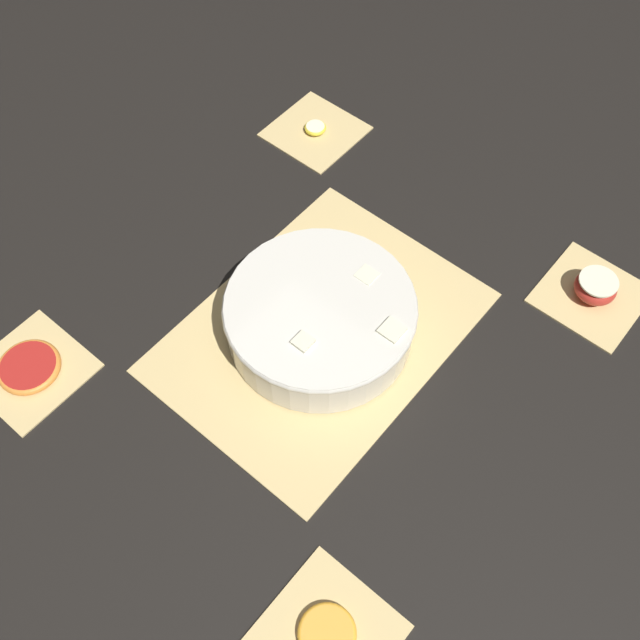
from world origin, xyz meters
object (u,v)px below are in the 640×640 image
fruit_salad_bowl (320,316)px  orange_slice_whole (327,633)px  banana_coin_single (315,128)px  grapefruit_slice (29,367)px  apple_half (596,287)px

fruit_salad_bowl → orange_slice_whole: 0.43m
orange_slice_whole → banana_coin_single: size_ratio=1.81×
banana_coin_single → grapefruit_slice: 0.64m
apple_half → grapefruit_slice: (0.64, -0.56, -0.01)m
banana_coin_single → grapefruit_slice: bearing=0.0°
fruit_salad_bowl → orange_slice_whole: fruit_salad_bowl is taller
apple_half → fruit_salad_bowl: bearing=-41.0°
grapefruit_slice → apple_half: bearing=138.9°
fruit_salad_bowl → grapefruit_slice: size_ratio=3.05×
orange_slice_whole → grapefruit_slice: (0.00, -0.56, 0.00)m
fruit_salad_bowl → orange_slice_whole: size_ratio=3.95×
fruit_salad_bowl → apple_half: bearing=139.0°
apple_half → grapefruit_slice: 0.86m
apple_half → banana_coin_single: apple_half is taller
grapefruit_slice → banana_coin_single: bearing=-180.0°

